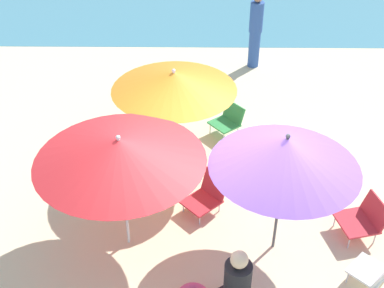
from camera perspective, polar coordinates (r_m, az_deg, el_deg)
The scene contains 11 objects.
ground_plane at distance 7.42m, azimuth 1.43°, elevation -9.70°, with size 40.00×40.00×0.00m, color beige.
umbrella_red at distance 6.20m, azimuth -8.39°, elevation -0.67°, with size 2.20×2.20×1.86m.
umbrella_purple at distance 6.17m, azimuth 10.78°, elevation -0.99°, with size 1.92×1.92×1.94m.
umbrella_orange at distance 7.71m, azimuth -2.10°, elevation 7.30°, with size 1.98×1.98×1.83m.
beach_chair_a at distance 8.29m, azimuth 7.39°, elevation -1.82°, with size 0.77×0.73×0.57m.
beach_chair_b at distance 6.87m, azimuth 20.73°, elevation -13.49°, with size 0.69×0.69×0.67m.
beach_chair_c at distance 7.54m, azimuth 19.23°, elevation -8.08°, with size 0.70×0.68×0.58m.
beach_chair_d at distance 9.19m, azimuth 4.21°, elevation 2.86°, with size 0.70×0.70×0.58m.
beach_chair_e at distance 7.55m, azimuth 1.73°, elevation -5.87°, with size 0.75×0.75×0.58m.
person_a at distance 11.51m, azimuth 7.35°, elevation 12.90°, with size 0.30×0.30×1.74m.
person_b at distance 6.15m, azimuth 4.95°, elevation -15.72°, with size 0.56×0.51×0.98m.
Camera 1 is at (-0.12, -5.21, 5.28)m, focal length 46.15 mm.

